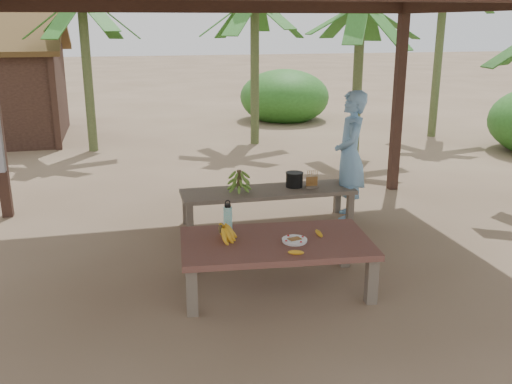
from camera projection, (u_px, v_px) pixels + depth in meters
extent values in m
plane|color=brown|center=(250.00, 264.00, 6.12)|extent=(80.00, 80.00, 0.00)
cube|color=black|center=(398.00, 102.00, 8.50)|extent=(0.13, 0.13, 2.70)
cube|color=black|center=(211.00, 6.00, 7.49)|extent=(5.80, 0.14, 0.18)
cube|color=black|center=(509.00, 2.00, 5.97)|extent=(0.14, 4.80, 0.18)
cube|color=brown|center=(192.00, 292.00, 5.00)|extent=(0.11, 0.11, 0.44)
cube|color=brown|center=(372.00, 281.00, 5.22)|extent=(0.11, 0.11, 0.44)
cube|color=brown|center=(189.00, 255.00, 5.80)|extent=(0.11, 0.11, 0.44)
cube|color=brown|center=(345.00, 247.00, 6.02)|extent=(0.11, 0.11, 0.44)
cube|color=maroon|center=(276.00, 243.00, 5.44)|extent=(1.89, 1.17, 0.06)
cube|color=brown|center=(190.00, 220.00, 6.87)|extent=(0.08, 0.08, 0.40)
cube|color=brown|center=(350.00, 208.00, 7.31)|extent=(0.08, 0.08, 0.40)
cube|color=brown|center=(186.00, 209.00, 7.30)|extent=(0.08, 0.08, 0.40)
cube|color=brown|center=(337.00, 198.00, 7.74)|extent=(0.08, 0.08, 0.40)
cube|color=brown|center=(268.00, 192.00, 7.24)|extent=(2.21, 0.62, 0.05)
cylinder|color=white|center=(294.00, 242.00, 5.38)|extent=(0.22, 0.22, 0.01)
cylinder|color=white|center=(295.00, 240.00, 5.37)|extent=(0.24, 0.24, 0.02)
cube|color=brown|center=(295.00, 239.00, 5.37)|extent=(0.14, 0.11, 0.02)
ellipsoid|color=yellow|center=(296.00, 252.00, 5.08)|extent=(0.16, 0.06, 0.04)
ellipsoid|color=yellow|center=(319.00, 233.00, 5.54)|extent=(0.04, 0.15, 0.04)
cylinder|color=#43D3C3|center=(228.00, 219.00, 5.64)|extent=(0.09, 0.09, 0.25)
cylinder|color=black|center=(228.00, 206.00, 5.60)|extent=(0.06, 0.06, 0.03)
torus|color=black|center=(228.00, 203.00, 5.59)|extent=(0.06, 0.01, 0.06)
cylinder|color=black|center=(294.00, 180.00, 7.34)|extent=(0.22, 0.22, 0.18)
imported|color=#6FA2D1|center=(350.00, 156.00, 7.35)|extent=(0.58, 0.71, 1.68)
cylinder|color=#596638|center=(357.00, 81.00, 10.57)|extent=(0.18, 0.18, 2.88)
cylinder|color=#596638|center=(255.00, 72.00, 11.77)|extent=(0.18, 0.18, 3.01)
cylinder|color=#596638|center=(88.00, 75.00, 11.08)|extent=(0.18, 0.18, 3.01)
cylinder|color=#596638|center=(438.00, 57.00, 12.48)|extent=(0.18, 0.18, 3.52)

